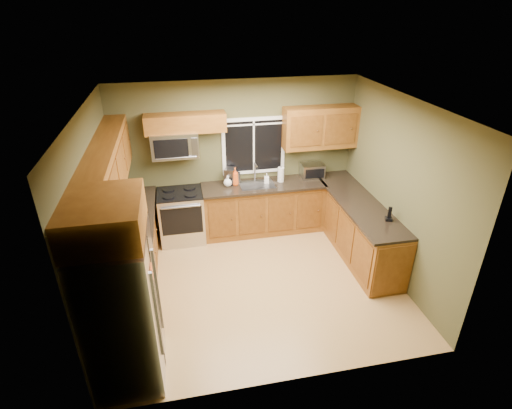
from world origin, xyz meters
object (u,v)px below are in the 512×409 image
object	(u,v)px
toaster_oven	(312,171)
soap_bottle_a	(235,177)
range	(182,216)
paper_towel_roll	(281,174)
soap_bottle_c	(228,181)
coffee_maker	(230,177)
kettle	(236,178)
soap_bottle_b	(267,178)
microwave	(175,145)
refrigerator	(122,311)
cordless_phone	(389,216)

from	to	relation	value
toaster_oven	soap_bottle_a	world-z (taller)	soap_bottle_a
range	paper_towel_roll	distance (m)	1.89
soap_bottle_a	soap_bottle_c	xyz separation A→B (m)	(-0.14, -0.02, -0.06)
range	soap_bottle_a	size ratio (longest dim) A/B	2.97
coffee_maker	paper_towel_roll	distance (m)	0.90
toaster_oven	kettle	size ratio (longest dim) A/B	1.60
coffee_maker	soap_bottle_c	bearing A→B (deg)	-121.87
soap_bottle_a	soap_bottle_c	bearing A→B (deg)	-172.13
coffee_maker	soap_bottle_c	distance (m)	0.12
soap_bottle_b	soap_bottle_c	xyz separation A→B (m)	(-0.69, 0.01, 0.01)
range	soap_bottle_b	world-z (taller)	soap_bottle_b
microwave	soap_bottle_c	world-z (taller)	microwave
toaster_oven	soap_bottle_b	distance (m)	0.88
paper_towel_roll	soap_bottle_b	distance (m)	0.27
refrigerator	toaster_oven	size ratio (longest dim) A/B	4.37
kettle	soap_bottle_c	bearing A→B (deg)	-158.98
toaster_oven	cordless_phone	size ratio (longest dim) A/B	1.88
microwave	paper_towel_roll	world-z (taller)	microwave
microwave	kettle	world-z (taller)	microwave
soap_bottle_b	cordless_phone	distance (m)	2.22
coffee_maker	toaster_oven	bearing A→B (deg)	-0.45
microwave	kettle	bearing A→B (deg)	-0.70
kettle	soap_bottle_b	bearing A→B (deg)	-7.40
soap_bottle_a	cordless_phone	world-z (taller)	soap_bottle_a
soap_bottle_b	cordless_phone	world-z (taller)	cordless_phone
soap_bottle_c	toaster_oven	bearing A→B (deg)	3.12
range	refrigerator	bearing A→B (deg)	-103.97
soap_bottle_c	soap_bottle_b	bearing A→B (deg)	-0.55
range	microwave	xyz separation A→B (m)	(-0.00, 0.14, 1.26)
refrigerator	toaster_oven	distance (m)	4.25
soap_bottle_b	soap_bottle_c	world-z (taller)	soap_bottle_c
kettle	soap_bottle_c	world-z (taller)	kettle
range	soap_bottle_c	bearing A→B (deg)	4.21
range	coffee_maker	size ratio (longest dim) A/B	3.32
refrigerator	microwave	world-z (taller)	microwave
soap_bottle_b	cordless_phone	xyz separation A→B (m)	(1.47, -1.66, -0.02)
coffee_maker	soap_bottle_a	xyz separation A→B (m)	(0.08, -0.08, 0.03)
coffee_maker	soap_bottle_b	world-z (taller)	coffee_maker
range	paper_towel_roll	bearing A→B (deg)	2.40
toaster_oven	paper_towel_roll	distance (m)	0.61
cordless_phone	microwave	bearing A→B (deg)	149.80
range	kettle	bearing A→B (deg)	7.06
kettle	soap_bottle_a	world-z (taller)	soap_bottle_a
coffee_maker	soap_bottle_a	distance (m)	0.11
microwave	cordless_phone	size ratio (longest dim) A/B	3.47
range	soap_bottle_c	size ratio (longest dim) A/B	4.96
toaster_oven	paper_towel_roll	size ratio (longest dim) A/B	1.42
soap_bottle_a	kettle	bearing A→B (deg)	59.65
soap_bottle_c	paper_towel_roll	bearing A→B (deg)	0.80
paper_towel_roll	microwave	bearing A→B (deg)	178.05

